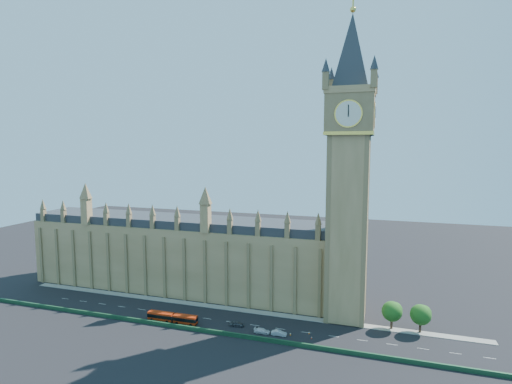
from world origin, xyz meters
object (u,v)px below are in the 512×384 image
(car_grey, at_px, (237,324))
(car_white, at_px, (262,331))
(car_silver, at_px, (279,333))
(red_bus, at_px, (172,318))

(car_grey, relative_size, car_white, 0.90)
(car_silver, bearing_deg, red_bus, 90.71)
(car_grey, bearing_deg, car_white, -108.19)
(car_silver, relative_size, car_white, 0.92)
(red_bus, distance_m, car_white, 28.95)
(car_grey, height_order, car_white, car_grey)
(car_grey, distance_m, car_white, 9.05)
(car_white, bearing_deg, car_silver, -90.57)
(car_silver, bearing_deg, car_white, 89.76)
(car_grey, distance_m, car_silver, 13.96)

